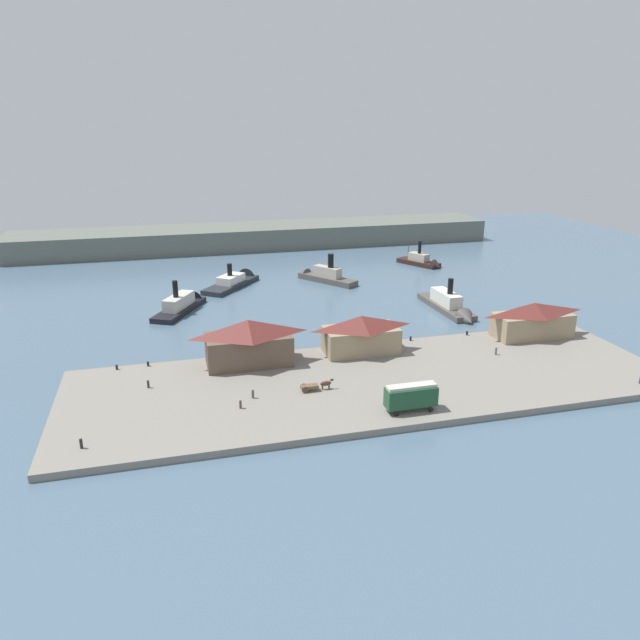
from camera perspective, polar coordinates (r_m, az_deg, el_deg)
ground_plane at (r=129.62m, az=1.81°, el=-2.28°), size 320.00×320.00×0.00m
quay_promenade at (r=110.10m, az=5.09°, el=-5.90°), size 110.00×36.00×1.20m
seawall_edge at (r=126.22m, az=2.28°, el=-2.62°), size 110.00×0.80×1.00m
ferry_shed_east_terminal at (r=115.16m, az=-6.84°, el=-2.07°), size 16.51×8.40×8.95m
ferry_shed_central_terminal at (r=120.68m, az=3.94°, el=-1.32°), size 15.15×7.83×7.73m
ferry_shed_west_terminal at (r=137.19m, az=19.64°, el=0.04°), size 17.07×7.43×7.61m
street_tram at (r=98.01m, az=8.69°, el=-7.16°), size 8.47×2.80×4.57m
horse_cart at (r=104.58m, az=-0.43°, el=-6.27°), size 5.89×1.49×1.87m
pedestrian_at_waters_edge at (r=125.19m, az=16.45°, el=-2.85°), size 0.43×0.43×1.75m
pedestrian_standing_center at (r=93.83m, az=-21.85°, el=-10.88°), size 0.43×0.43×1.74m
pedestrian_near_cart at (r=102.48m, az=-6.43°, el=-7.02°), size 0.42×0.42×1.71m
pedestrian_walking_west at (r=109.85m, az=-16.09°, el=-5.89°), size 0.40×0.40×1.60m
pedestrian_walking_east at (r=99.28m, az=-7.60°, el=-7.98°), size 0.40×0.40×1.63m
pedestrian_near_west_shed at (r=121.71m, az=28.27°, el=-5.05°), size 0.38×0.38×1.52m
mooring_post_center_east at (r=129.27m, az=8.65°, el=-1.76°), size 0.44×0.44×0.90m
mooring_post_center_west at (r=134.95m, az=13.86°, el=-1.23°), size 0.44×0.44×0.90m
mooring_post_west at (r=119.35m, az=-16.10°, el=-4.05°), size 0.44×0.44×0.90m
mooring_post_east at (r=119.58m, az=-18.84°, el=-4.29°), size 0.44×0.44×0.90m
ferry_moored_west at (r=180.18m, az=0.24°, el=4.26°), size 15.93×20.09×10.01m
ferry_approaching_east at (r=178.14m, az=-7.93°, el=3.74°), size 19.45×22.44×9.29m
ferry_moored_east at (r=202.69m, az=9.80°, el=5.49°), size 11.90×16.69×9.53m
ferry_near_quay at (r=156.86m, az=-12.88°, el=1.54°), size 15.25×22.20×10.41m
ferry_mid_harbor at (r=153.67m, az=12.38°, el=1.26°), size 5.83×24.74×10.34m
far_headland at (r=232.58m, az=-5.98°, el=7.98°), size 180.00×24.00×8.00m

